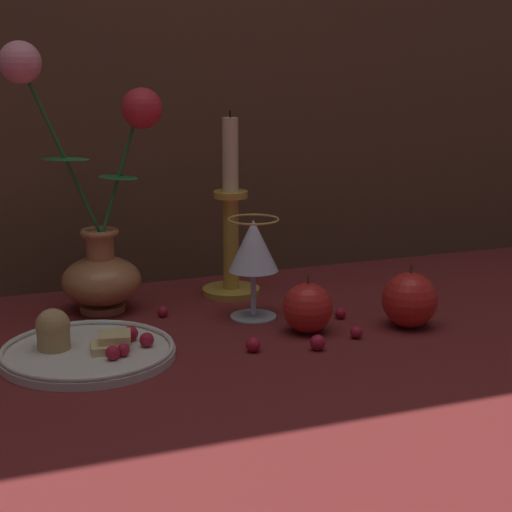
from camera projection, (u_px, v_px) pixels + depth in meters
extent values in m
plane|color=maroon|center=(209.00, 329.00, 1.16)|extent=(2.40, 2.40, 0.00)
cylinder|color=#B77042|center=(103.00, 308.00, 1.23)|extent=(0.06, 0.06, 0.01)
ellipsoid|color=#B77042|center=(102.00, 281.00, 1.22)|extent=(0.11, 0.11, 0.07)
cylinder|color=#B77042|center=(100.00, 248.00, 1.21)|extent=(0.04, 0.04, 0.05)
torus|color=#B77042|center=(99.00, 232.00, 1.21)|extent=(0.06, 0.06, 0.01)
cylinder|color=#23662D|center=(61.00, 151.00, 1.16)|extent=(0.10, 0.01, 0.24)
ellipsoid|color=#23662D|center=(65.00, 159.00, 1.17)|extent=(0.08, 0.07, 0.00)
sphere|color=pink|center=(20.00, 62.00, 1.11)|extent=(0.06, 0.06, 0.06)
cylinder|color=#23662D|center=(120.00, 171.00, 1.19)|extent=(0.07, 0.02, 0.18)
ellipsoid|color=#23662D|center=(118.00, 177.00, 1.19)|extent=(0.07, 0.08, 0.00)
sphere|color=red|center=(142.00, 108.00, 1.17)|extent=(0.06, 0.06, 0.06)
cylinder|color=silver|center=(88.00, 354.00, 1.05)|extent=(0.21, 0.21, 0.01)
torus|color=silver|center=(88.00, 348.00, 1.04)|extent=(0.21, 0.21, 0.01)
cylinder|color=tan|center=(54.00, 337.00, 1.05)|extent=(0.04, 0.04, 0.03)
sphere|color=tan|center=(53.00, 326.00, 1.04)|extent=(0.04, 0.04, 0.04)
cube|color=#DBBC7A|center=(107.00, 347.00, 1.04)|extent=(0.04, 0.04, 0.01)
cube|color=#DBBC7A|center=(115.00, 337.00, 1.05)|extent=(0.05, 0.05, 0.01)
sphere|color=#AD192D|center=(113.00, 353.00, 1.01)|extent=(0.02, 0.02, 0.02)
sphere|color=#AD192D|center=(123.00, 350.00, 1.02)|extent=(0.02, 0.02, 0.02)
sphere|color=#AD192D|center=(147.00, 340.00, 1.06)|extent=(0.02, 0.02, 0.02)
sphere|color=#AD192D|center=(131.00, 333.00, 1.08)|extent=(0.02, 0.02, 0.02)
cylinder|color=silver|center=(253.00, 316.00, 1.21)|extent=(0.07, 0.07, 0.00)
cylinder|color=silver|center=(253.00, 292.00, 1.20)|extent=(0.01, 0.01, 0.06)
cone|color=silver|center=(253.00, 245.00, 1.18)|extent=(0.07, 0.07, 0.07)
cone|color=#E5CC66|center=(253.00, 253.00, 1.19)|extent=(0.06, 0.06, 0.05)
torus|color=gold|center=(253.00, 219.00, 1.17)|extent=(0.07, 0.07, 0.00)
cylinder|color=gold|center=(231.00, 291.00, 1.32)|extent=(0.09, 0.09, 0.01)
cylinder|color=gold|center=(231.00, 243.00, 1.30)|extent=(0.02, 0.02, 0.14)
cylinder|color=gold|center=(231.00, 194.00, 1.28)|extent=(0.05, 0.05, 0.01)
cylinder|color=beige|center=(230.00, 155.00, 1.27)|extent=(0.02, 0.02, 0.11)
cylinder|color=black|center=(230.00, 114.00, 1.25)|extent=(0.00, 0.00, 0.01)
sphere|color=red|center=(410.00, 300.00, 1.16)|extent=(0.08, 0.08, 0.08)
cylinder|color=#4C3319|center=(411.00, 268.00, 1.15)|extent=(0.00, 0.00, 0.01)
sphere|color=red|center=(308.00, 308.00, 1.14)|extent=(0.07, 0.07, 0.07)
cylinder|color=#4C3319|center=(308.00, 279.00, 1.13)|extent=(0.00, 0.00, 0.01)
sphere|color=#AD192D|center=(163.00, 312.00, 1.21)|extent=(0.02, 0.02, 0.02)
sphere|color=#AD192D|center=(356.00, 332.00, 1.12)|extent=(0.02, 0.02, 0.02)
sphere|color=#AD192D|center=(318.00, 343.00, 1.07)|extent=(0.02, 0.02, 0.02)
sphere|color=#AD192D|center=(253.00, 345.00, 1.07)|extent=(0.02, 0.02, 0.02)
sphere|color=#AD192D|center=(340.00, 313.00, 1.20)|extent=(0.02, 0.02, 0.02)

